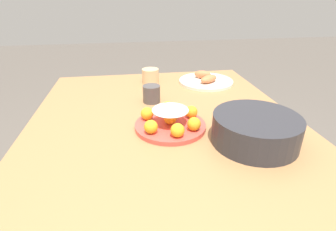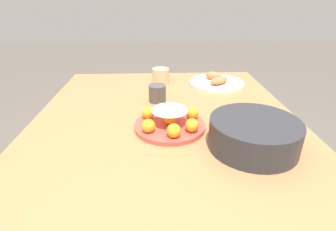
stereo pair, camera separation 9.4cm
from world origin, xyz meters
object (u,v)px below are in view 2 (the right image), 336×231
Objects in this scene: cup_near at (161,76)px; cup_far at (157,93)px; seafood_platter at (217,82)px; dining_table at (166,145)px; serving_bowl at (254,133)px; cake_plate at (170,121)px.

cup_near and cup_far have the same top height.
cup_far is (0.26, -0.02, 0.00)m from cup_near.
cup_far reaches higher than seafood_platter.
serving_bowl is at bearing 56.10° from dining_table.
serving_bowl is (0.18, 0.26, 0.15)m from dining_table.
cup_near reaches higher than seafood_platter.
seafood_platter is (-0.47, 0.27, -0.01)m from cake_plate.
cake_plate is 3.36× the size of cup_far.
dining_table is at bearing -163.98° from cake_plate.
serving_bowl is (0.14, 0.25, 0.02)m from cake_plate.
cake_plate is 0.54m from seafood_platter.
serving_bowl reaches higher than dining_table.
cup_far is at bearing -170.25° from cake_plate.
cake_plate is 0.92× the size of serving_bowl.
seafood_platter is (-0.43, 0.28, 0.11)m from dining_table.
cup_far is at bearing -55.16° from seafood_platter.
cake_plate is at bearing -118.64° from serving_bowl.
seafood_platter is at bearing 150.17° from cake_plate.
cup_near is at bearing -98.84° from seafood_platter.
cake_plate is 0.29m from serving_bowl.
dining_table is 0.52m from seafood_platter.
serving_bowl reaches higher than cake_plate.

